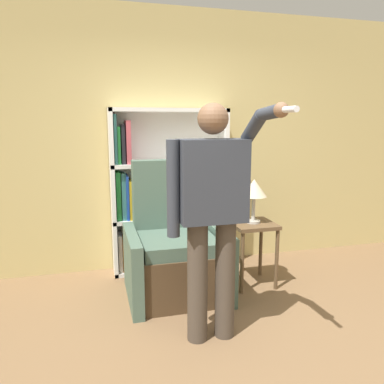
% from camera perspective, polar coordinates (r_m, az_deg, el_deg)
% --- Properties ---
extents(ground_plane, '(14.00, 14.00, 0.00)m').
position_cam_1_polar(ground_plane, '(2.76, 7.85, -25.28)').
color(ground_plane, brown).
extents(wall_back, '(8.00, 0.06, 2.80)m').
position_cam_1_polar(wall_back, '(4.18, -2.48, 7.70)').
color(wall_back, tan).
rests_on(wall_back, ground_plane).
extents(bookcase, '(1.25, 0.28, 1.75)m').
position_cam_1_polar(bookcase, '(4.05, -5.22, -0.28)').
color(bookcase, white).
rests_on(bookcase, ground_plane).
extents(armchair, '(0.91, 0.82, 1.25)m').
position_cam_1_polar(armchair, '(3.59, -2.62, -9.26)').
color(armchair, '#4C3823').
rests_on(armchair, ground_plane).
extents(person_standing, '(0.62, 0.78, 1.74)m').
position_cam_1_polar(person_standing, '(2.66, 3.10, -2.41)').
color(person_standing, '#473D33').
rests_on(person_standing, ground_plane).
extents(side_table, '(0.41, 0.41, 0.64)m').
position_cam_1_polar(side_table, '(3.77, 9.22, -6.45)').
color(side_table, brown).
rests_on(side_table, ground_plane).
extents(table_lamp, '(0.25, 0.25, 0.43)m').
position_cam_1_polar(table_lamp, '(3.67, 9.42, 0.32)').
color(table_lamp, '#B7B2A8').
rests_on(table_lamp, side_table).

